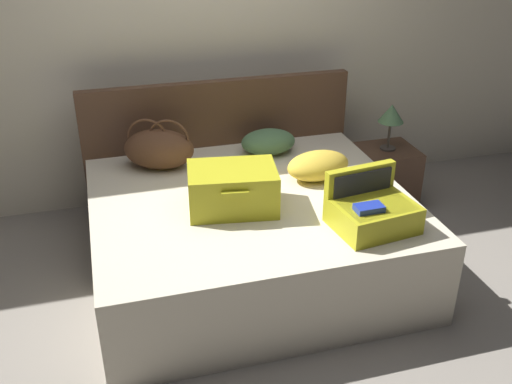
{
  "coord_description": "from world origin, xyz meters",
  "views": [
    {
      "loc": [
        -0.84,
        -2.71,
        2.26
      ],
      "look_at": [
        0.0,
        0.27,
        0.65
      ],
      "focal_mm": 41.32,
      "sensor_mm": 36.0,
      "label": 1
    }
  ],
  "objects_px": {
    "pillow_near_headboard": "(268,142)",
    "table_lamp": "(391,115)",
    "hard_case_large": "(232,189)",
    "duffel_bag": "(159,149)",
    "pillow_center_head": "(318,165)",
    "hard_case_medium": "(372,211)",
    "nightstand": "(384,177)",
    "bed": "(251,235)"
  },
  "relations": [
    {
      "from": "duffel_bag",
      "to": "table_lamp",
      "type": "distance_m",
      "value": 1.73
    },
    {
      "from": "bed",
      "to": "duffel_bag",
      "type": "distance_m",
      "value": 0.86
    },
    {
      "from": "duffel_bag",
      "to": "nightstand",
      "type": "bearing_deg",
      "value": 0.53
    },
    {
      "from": "hard_case_medium",
      "to": "pillow_near_headboard",
      "type": "distance_m",
      "value": 1.18
    },
    {
      "from": "pillow_center_head",
      "to": "hard_case_large",
      "type": "bearing_deg",
      "value": -158.84
    },
    {
      "from": "table_lamp",
      "to": "bed",
      "type": "bearing_deg",
      "value": -154.33
    },
    {
      "from": "hard_case_medium",
      "to": "duffel_bag",
      "type": "distance_m",
      "value": 1.53
    },
    {
      "from": "hard_case_medium",
      "to": "nightstand",
      "type": "bearing_deg",
      "value": 51.08
    },
    {
      "from": "pillow_near_headboard",
      "to": "nightstand",
      "type": "relative_size",
      "value": 0.83
    },
    {
      "from": "hard_case_medium",
      "to": "hard_case_large",
      "type": "bearing_deg",
      "value": 141.29
    },
    {
      "from": "pillow_near_headboard",
      "to": "table_lamp",
      "type": "xyz_separation_m",
      "value": [
        0.95,
        -0.02,
        0.12
      ]
    },
    {
      "from": "table_lamp",
      "to": "duffel_bag",
      "type": "bearing_deg",
      "value": -179.47
    },
    {
      "from": "nightstand",
      "to": "duffel_bag",
      "type": "bearing_deg",
      "value": -179.47
    },
    {
      "from": "bed",
      "to": "hard_case_medium",
      "type": "distance_m",
      "value": 0.86
    },
    {
      "from": "hard_case_large",
      "to": "pillow_center_head",
      "type": "relative_size",
      "value": 1.31
    },
    {
      "from": "pillow_near_headboard",
      "to": "pillow_center_head",
      "type": "relative_size",
      "value": 0.91
    },
    {
      "from": "hard_case_medium",
      "to": "pillow_near_headboard",
      "type": "xyz_separation_m",
      "value": [
        -0.26,
        1.15,
        -0.01
      ]
    },
    {
      "from": "bed",
      "to": "nightstand",
      "type": "xyz_separation_m",
      "value": [
        1.25,
        0.6,
        -0.04
      ]
    },
    {
      "from": "bed",
      "to": "nightstand",
      "type": "distance_m",
      "value": 1.39
    },
    {
      "from": "hard_case_large",
      "to": "duffel_bag",
      "type": "distance_m",
      "value": 0.77
    },
    {
      "from": "hard_case_medium",
      "to": "nightstand",
      "type": "xyz_separation_m",
      "value": [
        0.69,
        1.13,
        -0.41
      ]
    },
    {
      "from": "hard_case_medium",
      "to": "pillow_center_head",
      "type": "distance_m",
      "value": 0.67
    },
    {
      "from": "nightstand",
      "to": "hard_case_large",
      "type": "bearing_deg",
      "value": -153.11
    },
    {
      "from": "pillow_center_head",
      "to": "nightstand",
      "type": "bearing_deg",
      "value": 31.33
    },
    {
      "from": "pillow_near_headboard",
      "to": "pillow_center_head",
      "type": "height_order",
      "value": "pillow_center_head"
    },
    {
      "from": "bed",
      "to": "pillow_center_head",
      "type": "relative_size",
      "value": 4.5
    },
    {
      "from": "duffel_bag",
      "to": "pillow_center_head",
      "type": "distance_m",
      "value": 1.08
    },
    {
      "from": "duffel_bag",
      "to": "nightstand",
      "type": "height_order",
      "value": "duffel_bag"
    },
    {
      "from": "hard_case_medium",
      "to": "pillow_center_head",
      "type": "xyz_separation_m",
      "value": [
        -0.06,
        0.67,
        -0.01
      ]
    },
    {
      "from": "nightstand",
      "to": "table_lamp",
      "type": "bearing_deg",
      "value": 0.0
    },
    {
      "from": "hard_case_large",
      "to": "duffel_bag",
      "type": "relative_size",
      "value": 1.04
    },
    {
      "from": "duffel_bag",
      "to": "nightstand",
      "type": "distance_m",
      "value": 1.79
    },
    {
      "from": "bed",
      "to": "duffel_bag",
      "type": "height_order",
      "value": "duffel_bag"
    },
    {
      "from": "bed",
      "to": "pillow_center_head",
      "type": "height_order",
      "value": "pillow_center_head"
    },
    {
      "from": "hard_case_medium",
      "to": "nightstand",
      "type": "height_order",
      "value": "hard_case_medium"
    },
    {
      "from": "hard_case_large",
      "to": "hard_case_medium",
      "type": "bearing_deg",
      "value": -22.5
    },
    {
      "from": "duffel_bag",
      "to": "pillow_center_head",
      "type": "xyz_separation_m",
      "value": [
        0.98,
        -0.44,
        -0.05
      ]
    },
    {
      "from": "bed",
      "to": "duffel_bag",
      "type": "relative_size",
      "value": 3.57
    },
    {
      "from": "hard_case_medium",
      "to": "duffel_bag",
      "type": "relative_size",
      "value": 0.88
    },
    {
      "from": "hard_case_medium",
      "to": "pillow_center_head",
      "type": "relative_size",
      "value": 1.11
    },
    {
      "from": "hard_case_large",
      "to": "table_lamp",
      "type": "distance_m",
      "value": 1.56
    },
    {
      "from": "table_lamp",
      "to": "pillow_near_headboard",
      "type": "bearing_deg",
      "value": 178.66
    }
  ]
}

